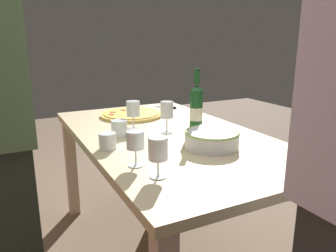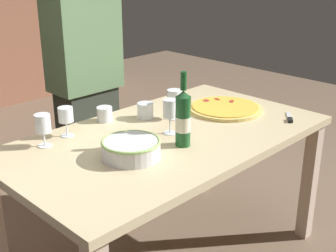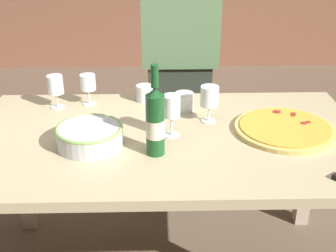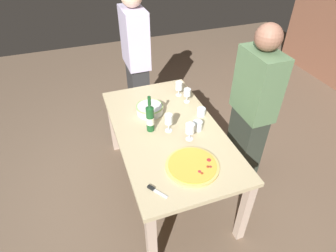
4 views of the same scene
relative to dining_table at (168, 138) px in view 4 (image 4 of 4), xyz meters
name	(u,v)px [view 4 (image 4 of 4)]	position (x,y,z in m)	size (l,w,h in m)	color
ground_plane	(168,185)	(0.00, 0.00, -0.66)	(8.00, 8.00, 0.00)	brown
dining_table	(168,138)	(0.00, 0.00, 0.00)	(1.60, 0.90, 0.75)	tan
pizza	(192,166)	(0.48, 0.03, 0.10)	(0.41, 0.41, 0.03)	#D7B863
serving_bowl	(150,109)	(-0.30, -0.08, 0.14)	(0.26, 0.26, 0.08)	silver
wine_bottle	(150,118)	(-0.05, -0.14, 0.23)	(0.07, 0.07, 0.35)	#174B21
wine_glass_near_pizza	(179,86)	(-0.50, 0.30, 0.19)	(0.07, 0.07, 0.15)	white
wine_glass_by_bottle	(169,120)	(0.01, 0.00, 0.21)	(0.07, 0.07, 0.17)	white
wine_glass_far_left	(187,93)	(-0.36, 0.33, 0.20)	(0.07, 0.07, 0.14)	white
wine_glass_far_right	(190,129)	(0.18, 0.13, 0.20)	(0.08, 0.08, 0.16)	white
cup_amber	(198,125)	(0.08, 0.25, 0.13)	(0.09, 0.09, 0.08)	white
cup_ceramic	(201,112)	(-0.10, 0.37, 0.13)	(0.08, 0.08, 0.08)	white
pizza_knife	(155,190)	(0.60, -0.31, 0.10)	(0.15, 0.11, 0.02)	silver
person_host	(252,111)	(0.08, 0.79, 0.17)	(0.41, 0.24, 1.62)	#2C3329
person_guest_left	(136,62)	(-1.16, 0.02, 0.21)	(0.43, 0.24, 1.70)	#2E2E2F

